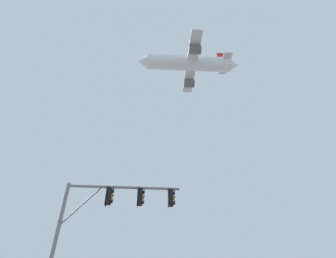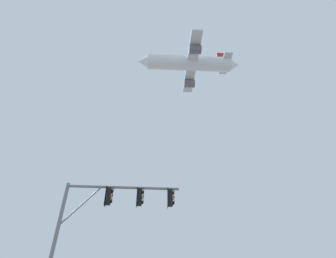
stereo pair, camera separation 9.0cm
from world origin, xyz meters
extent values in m
cylinder|color=slate|center=(-6.31, 8.43, 3.20)|extent=(0.20, 0.20, 6.40)
cylinder|color=slate|center=(-3.25, 8.70, 6.25)|extent=(6.14, 0.70, 0.15)
cylinder|color=slate|center=(-5.39, 8.51, 5.21)|extent=(1.91, 0.25, 2.14)
cube|color=black|center=(-0.67, 8.93, 5.73)|extent=(0.29, 0.34, 0.90)
cylinder|color=black|center=(-0.67, 8.93, 6.24)|extent=(0.05, 0.05, 0.12)
cube|color=black|center=(-0.81, 8.92, 5.73)|extent=(0.06, 0.46, 1.04)
sphere|color=black|center=(-0.53, 8.94, 6.00)|extent=(0.20, 0.20, 0.20)
cylinder|color=black|center=(-0.46, 8.95, 6.06)|extent=(0.06, 0.21, 0.21)
sphere|color=orange|center=(-0.53, 8.94, 5.72)|extent=(0.20, 0.20, 0.20)
cylinder|color=black|center=(-0.46, 8.95, 5.78)|extent=(0.06, 0.21, 0.21)
sphere|color=black|center=(-0.53, 8.94, 5.44)|extent=(0.20, 0.20, 0.20)
cylinder|color=black|center=(-0.46, 8.95, 5.50)|extent=(0.06, 0.21, 0.21)
cube|color=black|center=(-2.36, 8.78, 5.73)|extent=(0.29, 0.34, 0.90)
cylinder|color=black|center=(-2.36, 8.78, 6.24)|extent=(0.05, 0.05, 0.12)
cube|color=black|center=(-2.50, 8.77, 5.73)|extent=(0.06, 0.46, 1.04)
sphere|color=black|center=(-2.21, 8.79, 6.00)|extent=(0.20, 0.20, 0.20)
cylinder|color=black|center=(-2.15, 8.80, 6.06)|extent=(0.06, 0.21, 0.21)
sphere|color=orange|center=(-2.21, 8.79, 5.72)|extent=(0.20, 0.20, 0.20)
cylinder|color=black|center=(-2.15, 8.80, 5.78)|extent=(0.06, 0.21, 0.21)
sphere|color=black|center=(-2.21, 8.79, 5.44)|extent=(0.20, 0.20, 0.20)
cylinder|color=black|center=(-2.15, 8.80, 5.50)|extent=(0.06, 0.21, 0.21)
cube|color=black|center=(-4.04, 8.63, 5.73)|extent=(0.29, 0.34, 0.90)
cylinder|color=black|center=(-4.04, 8.63, 6.24)|extent=(0.05, 0.05, 0.12)
cube|color=black|center=(-4.18, 8.62, 5.73)|extent=(0.06, 0.46, 1.04)
sphere|color=black|center=(-3.90, 8.64, 6.00)|extent=(0.20, 0.20, 0.20)
cylinder|color=black|center=(-3.83, 8.65, 6.06)|extent=(0.06, 0.21, 0.21)
sphere|color=orange|center=(-3.90, 8.64, 5.72)|extent=(0.20, 0.20, 0.20)
cylinder|color=black|center=(-3.83, 8.65, 5.78)|extent=(0.06, 0.21, 0.21)
sphere|color=black|center=(-3.90, 8.64, 5.44)|extent=(0.20, 0.20, 0.20)
cylinder|color=black|center=(-3.83, 8.65, 5.50)|extent=(0.06, 0.21, 0.21)
cylinder|color=white|center=(3.40, 30.05, 41.01)|extent=(17.25, 4.01, 3.04)
cone|color=white|center=(-6.08, 29.51, 41.01)|extent=(2.25, 3.00, 2.89)
cone|color=white|center=(12.80, 30.59, 41.01)|extent=(2.05, 2.69, 2.58)
cube|color=silver|center=(3.88, 30.08, 40.56)|extent=(3.01, 16.25, 0.34)
cylinder|color=#595B60|center=(4.14, 25.56, 39.65)|extent=(2.37, 1.84, 1.71)
cylinder|color=#595B60|center=(3.62, 34.59, 39.65)|extent=(2.37, 1.84, 1.71)
cube|color=#B21E1E|center=(10.80, 30.47, 42.72)|extent=(2.67, 0.38, 3.61)
cube|color=silver|center=(10.99, 30.48, 41.30)|extent=(2.03, 5.79, 0.19)
camera|label=1|loc=(-0.75, -4.50, 1.27)|focal=26.32mm
camera|label=2|loc=(-0.66, -4.50, 1.27)|focal=26.32mm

